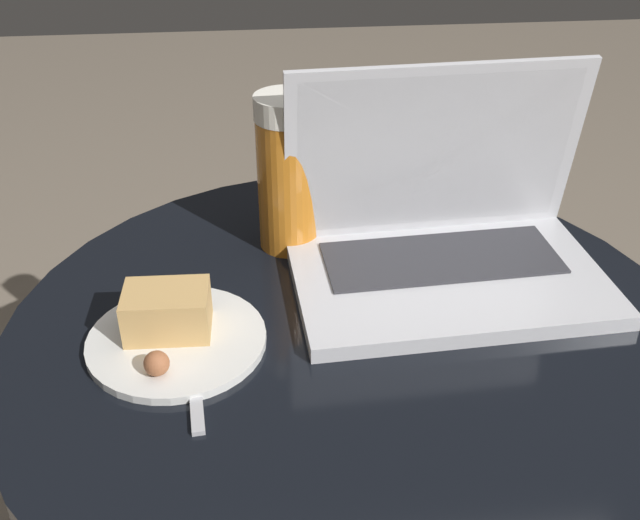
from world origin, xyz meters
The scene contains 5 objects.
table centered at (0.00, 0.00, 0.36)m, with size 0.74×0.74×0.50m.
laptop centered at (0.12, 0.09, 0.55)m, with size 0.36×0.24×0.24m.
beer_glass centered at (-0.06, 0.18, 0.59)m, with size 0.08×0.08×0.19m.
snack_plate centered at (-0.19, -0.01, 0.51)m, with size 0.19×0.19×0.06m.
fork centered at (-0.17, -0.05, 0.50)m, with size 0.03×0.17×0.00m.
Camera 1 is at (-0.10, -0.63, 0.98)m, focal length 42.00 mm.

